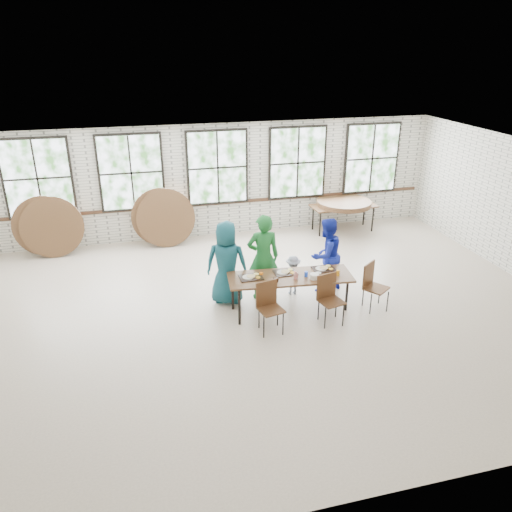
{
  "coord_description": "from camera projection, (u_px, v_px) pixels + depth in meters",
  "views": [
    {
      "loc": [
        -2.23,
        -8.27,
        4.93
      ],
      "look_at": [
        0.0,
        0.4,
        1.05
      ],
      "focal_mm": 35.0,
      "sensor_mm": 36.0,
      "label": 1
    }
  ],
  "objects": [
    {
      "name": "chair_near_right",
      "position": [
        329.0,
        294.0,
        9.33
      ],
      "size": [
        0.5,
        0.49,
        0.95
      ],
      "rotation": [
        0.0,
        0.0,
        0.22
      ],
      "color": "#51311B",
      "rests_on": "ground"
    },
    {
      "name": "adult_green",
      "position": [
        263.0,
        257.0,
        10.07
      ],
      "size": [
        0.7,
        0.49,
        1.81
      ],
      "primitive_type": "imported",
      "rotation": [
        0.0,
        0.0,
        3.05
      ],
      "color": "#1B682A",
      "rests_on": "ground"
    },
    {
      "name": "round_tops_stacked",
      "position": [
        344.0,
        203.0,
        13.75
      ],
      "size": [
        1.5,
        1.5,
        0.13
      ],
      "color": "brown",
      "rests_on": "storage_table"
    },
    {
      "name": "adult_teal",
      "position": [
        227.0,
        263.0,
        9.91
      ],
      "size": [
        0.98,
        0.8,
        1.72
      ],
      "primitive_type": "imported",
      "rotation": [
        0.0,
        0.0,
        2.8
      ],
      "color": "#1A4F62",
      "rests_on": "ground"
    },
    {
      "name": "tabletop_clutter",
      "position": [
        295.0,
        275.0,
        9.64
      ],
      "size": [
        1.94,
        0.63,
        0.11
      ],
      "color": "black",
      "rests_on": "dining_table"
    },
    {
      "name": "chair_spare",
      "position": [
        372.0,
        282.0,
        9.81
      ],
      "size": [
        0.58,
        0.58,
        0.95
      ],
      "rotation": [
        0.0,
        0.0,
        0.64
      ],
      "color": "#51311B",
      "rests_on": "ground"
    },
    {
      "name": "room",
      "position": [
        218.0,
        169.0,
        13.03
      ],
      "size": [
        12.0,
        12.0,
        12.0
      ],
      "color": "beige",
      "rests_on": "ground"
    },
    {
      "name": "storage_table",
      "position": [
        344.0,
        207.0,
        13.79
      ],
      "size": [
        1.83,
        0.82,
        0.74
      ],
      "rotation": [
        0.0,
        0.0,
        0.04
      ],
      "color": "brown",
      "rests_on": "ground"
    },
    {
      "name": "round_tops_leaning",
      "position": [
        107.0,
        222.0,
        12.51
      ],
      "size": [
        4.44,
        0.42,
        1.5
      ],
      "color": "brown",
      "rests_on": "ground"
    },
    {
      "name": "dining_table",
      "position": [
        290.0,
        278.0,
        9.66
      ],
      "size": [
        2.47,
        1.04,
        0.74
      ],
      "rotation": [
        0.0,
        0.0,
        -0.1
      ],
      "color": "brown",
      "rests_on": "ground"
    },
    {
      "name": "toddler",
      "position": [
        293.0,
        275.0,
        10.4
      ],
      "size": [
        0.57,
        0.36,
        0.85
      ],
      "primitive_type": "imported",
      "rotation": [
        0.0,
        0.0,
        3.07
      ],
      "color": "#131D3B",
      "rests_on": "ground"
    },
    {
      "name": "chair_near_left",
      "position": [
        269.0,
        302.0,
        9.05
      ],
      "size": [
        0.49,
        0.48,
        0.95
      ],
      "rotation": [
        0.0,
        0.0,
        0.21
      ],
      "color": "#51311B",
      "rests_on": "ground"
    },
    {
      "name": "adult_blue",
      "position": [
        326.0,
        255.0,
        10.42
      ],
      "size": [
        0.96,
        0.87,
        1.61
      ],
      "primitive_type": "imported",
      "rotation": [
        0.0,
        0.0,
        3.56
      ],
      "color": "#1727A7",
      "rests_on": "ground"
    }
  ]
}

